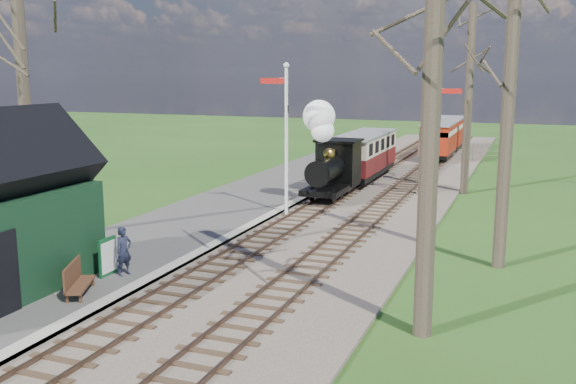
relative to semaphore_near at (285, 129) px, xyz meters
name	(u,v)px	position (x,y,z in m)	size (l,w,h in m)	color
distant_hills	(458,269)	(2.17, 48.38, -19.83)	(114.40, 48.00, 22.02)	#385B23
ballast_bed	(370,194)	(2.07, 6.00, -3.57)	(8.00, 60.00, 0.10)	brown
track_near	(344,191)	(0.77, 6.00, -3.52)	(1.60, 60.00, 0.15)	brown
track_far	(397,195)	(3.37, 6.00, -3.52)	(1.60, 60.00, 0.15)	brown
platform	(202,219)	(-2.73, -2.00, -3.52)	(5.00, 44.00, 0.20)	#474442
coping_strip	(255,224)	(-0.43, -2.00, -3.52)	(0.40, 44.00, 0.21)	#B2AD9E
semaphore_near	(285,129)	(0.00, 0.00, 0.00)	(1.22, 0.24, 6.22)	silver
semaphore_far	(437,127)	(5.14, 6.00, -0.27)	(1.22, 0.24, 5.72)	silver
bare_trees	(278,94)	(2.10, -5.90, 1.59)	(15.51, 22.39, 12.00)	#382D23
fence_line	(405,150)	(1.07, 20.00, -3.07)	(12.60, 0.08, 1.00)	slate
locomotive	(330,157)	(0.76, 3.74, -1.55)	(1.79, 4.18, 4.48)	black
coach	(364,153)	(0.77, 9.80, -2.11)	(2.09, 7.17, 2.20)	black
red_carriage_a	(439,140)	(3.37, 19.45, -2.21)	(1.92, 4.75, 2.02)	black
red_carriage_b	(449,133)	(3.37, 24.95, -2.21)	(1.92, 4.75, 2.02)	black
sign_board	(108,257)	(-1.63, -9.48, -2.88)	(0.10, 0.74, 1.08)	#0F4722
bench	(76,279)	(-1.42, -11.09, -3.02)	(1.00, 1.53, 0.85)	#4F2E1C
person	(124,251)	(-1.21, -9.29, -2.73)	(0.51, 0.33, 1.39)	#1B1E31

